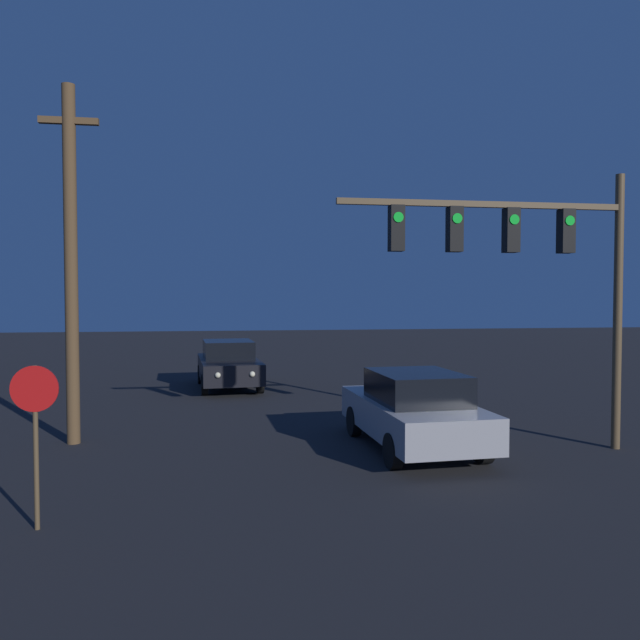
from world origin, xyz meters
name	(u,v)px	position (x,y,z in m)	size (l,w,h in m)	color
car_near	(414,410)	(2.04, 14.74, 0.83)	(2.20, 4.73, 1.65)	#99999E
car_far	(229,364)	(-1.75, 24.13, 0.83)	(2.31, 4.76, 1.65)	black
traffic_signal_mast	(529,254)	(4.27, 14.13, 4.08)	(6.09, 0.30, 5.76)	brown
stop_sign	(35,417)	(-4.47, 11.16, 1.57)	(0.64, 0.07, 2.28)	brown
utility_pole	(71,260)	(-5.16, 16.35, 4.00)	(1.23, 0.28, 7.76)	brown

